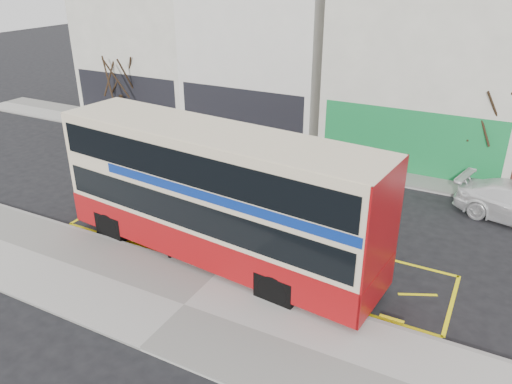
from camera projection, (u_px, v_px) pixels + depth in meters
The scene contains 14 objects.
ground at pixel (224, 270), 16.62m from camera, with size 120.00×120.00×0.00m, color black.
pavement at pixel (184, 306), 14.74m from camera, with size 40.00×4.00×0.15m, color #A8A69F.
kerb at pixel (218, 274), 16.29m from camera, with size 40.00×0.15×0.15m, color gray.
far_pavement at pixel (335, 161), 25.43m from camera, with size 50.00×3.00×0.15m, color #A8A69F.
road_markings at pixel (247, 248), 17.91m from camera, with size 14.00×3.40×0.01m, color #FFEF0D, non-canonical shape.
terrace_far_left at pixel (162, 38), 32.32m from camera, with size 8.00×8.01×10.80m.
terrace_left at pixel (274, 38), 28.74m from camera, with size 8.00×8.01×11.80m.
terrace_green_shop at pixel (435, 55), 25.06m from camera, with size 9.00×8.01×11.30m.
double_decker_bus at pixel (217, 194), 16.33m from camera, with size 11.68×3.80×4.58m.
bus_stop_post at pixel (168, 215), 16.33m from camera, with size 0.67×0.13×2.71m.
car_silver at pixel (119, 131), 27.98m from camera, with size 1.67×4.15×1.41m, color silver.
car_grey at pixel (266, 160), 24.07m from camera, with size 1.32×3.78×1.25m, color #414449.
street_tree_left at pixel (117, 66), 29.26m from camera, with size 2.55×2.55×5.51m.
street_tree_right at pixel (493, 100), 21.55m from camera, with size 2.64×2.64×5.70m.
Camera 1 is at (7.42, -11.90, 9.36)m, focal length 35.00 mm.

